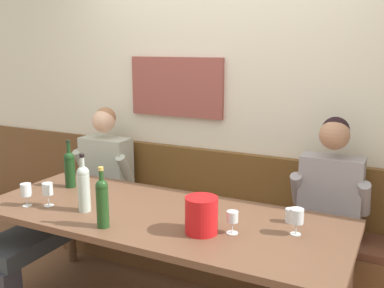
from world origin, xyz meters
TOP-DOWN VIEW (x-y plane):
  - room_wall_back at (-0.00, 1.09)m, footprint 6.80×0.12m
  - wood_wainscot_panel at (0.00, 1.04)m, footprint 6.80×0.03m
  - wall_bench at (0.00, 0.83)m, footprint 2.60×0.42m
  - dining_table at (0.00, 0.08)m, footprint 2.30×0.91m
  - person_right_seat at (-0.96, 0.41)m, footprint 0.53×1.36m
  - person_center_left_seat at (0.90, 0.40)m, footprint 0.51×1.36m
  - ice_bucket at (0.36, -0.06)m, footprint 0.18×0.18m
  - wine_bottle_amber_mid at (-0.84, 0.24)m, footprint 0.08×0.08m
  - wine_bottle_green_tall at (-0.18, -0.24)m, footprint 0.07×0.07m
  - wine_bottle_clear_water at (-0.43, -0.09)m, footprint 0.08×0.08m
  - wine_glass_left_end at (-0.82, -0.19)m, footprint 0.07×0.07m
  - wine_glass_mid_right at (-0.70, -0.13)m, footprint 0.07×0.07m
  - wine_glass_center_front at (0.51, 0.01)m, footprint 0.07×0.07m
  - wine_glass_mid_left at (0.83, 0.15)m, footprint 0.08×0.08m
  - water_tumbler_right at (0.76, 0.31)m, footprint 0.06×0.06m

SIDE VIEW (x-z plane):
  - wall_bench at x=0.00m, z-range -0.19..0.75m
  - wood_wainscot_panel at x=0.00m, z-range 0.00..0.94m
  - person_right_seat at x=-0.96m, z-range -0.03..1.22m
  - person_center_left_seat at x=0.90m, z-range -0.04..1.26m
  - dining_table at x=0.00m, z-range 0.30..1.05m
  - water_tumbler_right at x=0.76m, z-range 0.75..0.83m
  - wine_glass_center_front at x=0.51m, z-range 0.77..0.90m
  - wine_glass_mid_left at x=0.83m, z-range 0.77..0.92m
  - ice_bucket at x=0.36m, z-range 0.75..0.95m
  - wine_glass_left_end at x=-0.82m, z-range 0.78..0.93m
  - wine_glass_mid_right at x=-0.70m, z-range 0.78..0.93m
  - wine_bottle_amber_mid at x=-0.84m, z-range 0.72..1.06m
  - wine_bottle_green_tall at x=-0.18m, z-range 0.72..1.08m
  - wine_bottle_clear_water at x=-0.43m, z-range 0.72..1.09m
  - room_wall_back at x=0.00m, z-range 0.00..2.80m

